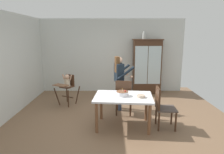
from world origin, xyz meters
name	(u,v)px	position (x,y,z in m)	size (l,w,h in m)	color
ground_plane	(110,119)	(0.00, 0.00, 0.00)	(6.24, 6.24, 0.00)	brown
wall_back	(111,56)	(0.00, 2.63, 1.35)	(5.32, 0.06, 2.70)	silver
wall_left	(2,67)	(-2.63, 0.00, 1.35)	(0.06, 5.32, 2.70)	silver
china_cabinet	(146,66)	(1.29, 2.37, 0.99)	(1.06, 0.48, 1.97)	#422819
ceramic_vase	(143,36)	(1.16, 2.37, 2.09)	(0.13, 0.13, 0.27)	#B2B7B2
high_chair_with_toddler	(66,84)	(-1.35, 1.06, 0.65)	(0.78, 0.84, 0.95)	#422819
adult_person	(118,77)	(0.22, 0.68, 0.97)	(0.59, 0.57, 1.53)	#3D4C6B
dining_table	(122,100)	(0.28, -0.41, 0.64)	(1.39, 1.03, 0.74)	silver
birthday_cake	(121,94)	(0.26, -0.40, 0.79)	(0.28, 0.28, 0.19)	white
serving_bowl	(140,96)	(0.67, -0.52, 0.77)	(0.18, 0.18, 0.06)	#C6AD93
dining_chair_far_side	(123,95)	(0.33, 0.27, 0.56)	(0.49, 0.49, 0.96)	#422819
dining_chair_right_end	(161,105)	(1.15, -0.49, 0.56)	(0.46, 0.46, 0.96)	#422819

